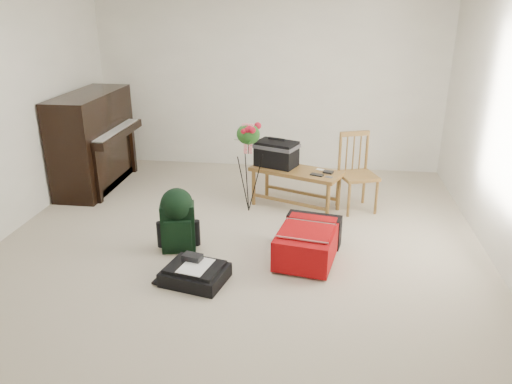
# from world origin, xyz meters

# --- Properties ---
(floor) EXTENTS (5.00, 5.50, 0.01)m
(floor) POSITION_xyz_m (0.00, 0.00, 0.00)
(floor) COLOR beige
(floor) RESTS_ON ground
(wall_back) EXTENTS (5.00, 0.04, 2.50)m
(wall_back) POSITION_xyz_m (0.00, 2.75, 1.25)
(wall_back) COLOR white
(wall_back) RESTS_ON floor
(piano) EXTENTS (0.71, 1.50, 1.25)m
(piano) POSITION_xyz_m (-2.19, 1.60, 0.60)
(piano) COLOR black
(piano) RESTS_ON floor
(bench) EXTENTS (1.16, 0.80, 0.83)m
(bench) POSITION_xyz_m (0.33, 1.19, 0.59)
(bench) COLOR brown
(bench) RESTS_ON floor
(dining_chair) EXTENTS (0.52, 0.52, 0.93)m
(dining_chair) POSITION_xyz_m (1.25, 1.24, 0.45)
(dining_chair) COLOR brown
(dining_chair) RESTS_ON floor
(red_suitcase) EXTENTS (0.65, 0.87, 0.34)m
(red_suitcase) POSITION_xyz_m (0.71, -0.04, 0.18)
(red_suitcase) COLOR #B4070F
(red_suitcase) RESTS_ON floor
(black_duffel) EXTENTS (0.62, 0.54, 0.23)m
(black_duffel) POSITION_xyz_m (-0.27, -0.65, 0.08)
(black_duffel) COLOR black
(black_duffel) RESTS_ON floor
(green_backpack) EXTENTS (0.37, 0.34, 0.66)m
(green_backpack) POSITION_xyz_m (-0.58, -0.08, 0.36)
(green_backpack) COLOR black
(green_backpack) RESTS_ON floor
(flower_stand) EXTENTS (0.38, 0.38, 1.10)m
(flower_stand) POSITION_xyz_m (-0.03, 1.00, 0.53)
(flower_stand) COLOR black
(flower_stand) RESTS_ON floor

